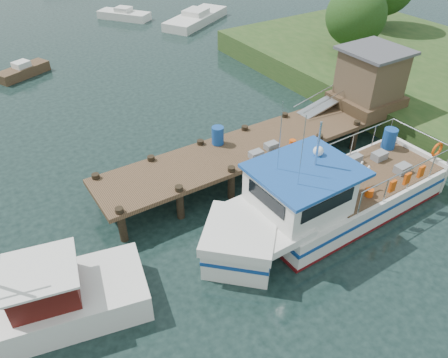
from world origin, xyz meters
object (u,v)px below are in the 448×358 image
dock (333,102)px  moored_rowboat (23,71)px  lobster_boat (324,200)px  moored_c (196,18)px  work_boat (18,310)px  moored_b (124,15)px

dock → moored_rowboat: dock is taller
lobster_boat → moored_c: lobster_boat is taller
dock → work_boat: work_boat is taller
dock → moored_c: dock is taller
moored_rowboat → moored_b: 14.44m
moored_b → moored_c: 6.96m
lobster_boat → moored_b: size_ratio=2.42×
lobster_boat → moored_rowboat: size_ratio=3.20×
lobster_boat → work_boat: size_ratio=1.39×
lobster_boat → moored_c: size_ratio=1.54×
work_boat → moored_c: (20.86, 25.41, -0.28)m
lobster_boat → moored_rowboat: 23.35m
moored_rowboat → moored_c: 16.87m
dock → work_boat: bearing=-168.8°
dock → lobster_boat: 6.69m
dock → lobster_boat: size_ratio=1.38×
lobster_boat → moored_b: lobster_boat is taller
lobster_boat → moored_rowboat: lobster_boat is taller
lobster_boat → dock: bearing=43.0°
moored_rowboat → moored_c: moored_c is taller
lobster_boat → work_boat: 11.56m
work_boat → moored_c: size_ratio=1.11×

